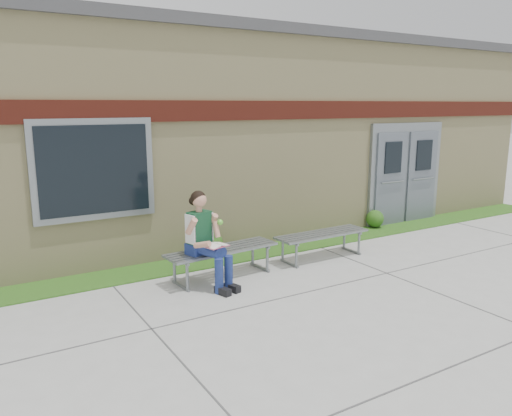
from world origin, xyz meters
TOP-DOWN VIEW (x-y plane):
  - ground at (0.00, 0.00)m, footprint 80.00×80.00m
  - grass_strip at (0.00, 2.60)m, footprint 16.00×0.80m
  - school_building at (-0.00, 5.99)m, footprint 16.20×6.22m
  - bench_left at (-1.39, 1.71)m, footprint 1.89×0.67m
  - bench_right at (0.61, 1.71)m, footprint 1.80×0.53m
  - girl at (-1.76, 1.50)m, footprint 0.61×0.92m
  - shrub_mid at (-1.04, 2.85)m, footprint 0.44×0.44m
  - shrub_east at (3.01, 2.85)m, footprint 0.39×0.39m

SIDE VIEW (x-z plane):
  - ground at x=0.00m, z-range 0.00..0.00m
  - grass_strip at x=0.00m, z-range 0.00..0.02m
  - shrub_east at x=3.01m, z-range 0.02..0.41m
  - shrub_mid at x=-1.04m, z-range 0.02..0.46m
  - bench_right at x=0.61m, z-range 0.13..0.59m
  - bench_left at x=-1.39m, z-range 0.13..0.61m
  - girl at x=-1.76m, z-range 0.03..1.48m
  - school_building at x=0.00m, z-range 0.00..4.20m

